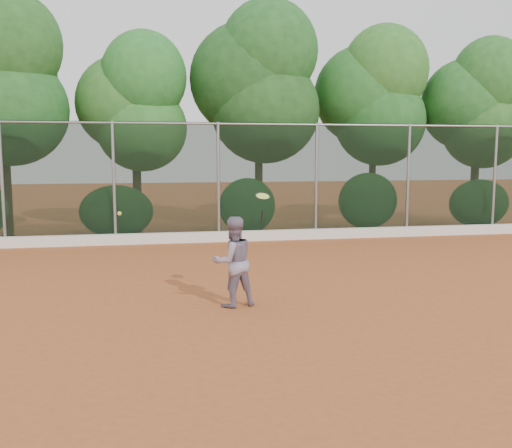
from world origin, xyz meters
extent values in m
plane|color=#A25026|center=(0.00, 0.00, 0.00)|extent=(80.00, 80.00, 0.00)
cube|color=silver|center=(0.00, 6.82, 0.15)|extent=(24.00, 0.20, 0.30)
imported|color=gray|center=(-0.64, -0.29, 0.78)|extent=(0.88, 0.76, 1.55)
cube|color=black|center=(0.00, 7.00, 1.75)|extent=(24.00, 0.01, 3.50)
cylinder|color=gray|center=(0.00, 7.00, 3.45)|extent=(24.00, 0.06, 0.06)
cylinder|color=gray|center=(-6.00, 7.00, 1.75)|extent=(0.09, 0.09, 3.50)
cylinder|color=gray|center=(-3.00, 7.00, 1.75)|extent=(0.09, 0.09, 3.50)
cylinder|color=gray|center=(0.00, 7.00, 1.75)|extent=(0.09, 0.09, 3.50)
cylinder|color=gray|center=(3.00, 7.00, 1.75)|extent=(0.09, 0.09, 3.50)
cylinder|color=gray|center=(6.00, 7.00, 1.75)|extent=(0.09, 0.09, 3.50)
cylinder|color=gray|center=(9.00, 7.00, 1.75)|extent=(0.09, 0.09, 3.50)
cylinder|color=#3E2618|center=(-6.30, 8.90, 1.45)|extent=(0.24, 0.24, 2.90)
ellipsoid|color=#2E6E2A|center=(-6.10, 8.80, 3.90)|extent=(3.50, 2.90, 3.40)
ellipsoid|color=#326C29|center=(-6.00, 8.70, 5.80)|extent=(3.10, 2.60, 3.20)
cylinder|color=#3E2618|center=(-2.40, 9.30, 1.20)|extent=(0.28, 0.28, 2.40)
ellipsoid|color=#266121|center=(-2.20, 9.20, 3.40)|extent=(2.90, 2.40, 2.80)
ellipsoid|color=#285B1F|center=(-2.70, 9.50, 4.20)|extent=(3.20, 2.70, 3.10)
ellipsoid|color=#206022|center=(-2.10, 9.00, 5.00)|extent=(2.70, 2.30, 2.90)
cylinder|color=#482D1B|center=(1.60, 9.00, 1.50)|extent=(0.26, 0.26, 3.00)
ellipsoid|color=#2C5F24|center=(1.80, 8.90, 4.00)|extent=(3.60, 3.00, 3.50)
ellipsoid|color=#285E23|center=(1.30, 9.20, 5.00)|extent=(3.90, 3.20, 3.80)
ellipsoid|color=#2D6F2A|center=(1.90, 8.80, 5.90)|extent=(3.20, 2.70, 3.30)
cylinder|color=#442C1A|center=(5.70, 9.20, 1.35)|extent=(0.24, 0.24, 2.70)
ellipsoid|color=#1C501B|center=(5.90, 9.10, 3.70)|extent=(3.20, 2.70, 3.10)
ellipsoid|color=#1D531C|center=(5.40, 9.40, 4.60)|extent=(3.50, 2.90, 3.40)
ellipsoid|color=#285D1F|center=(6.00, 9.00, 5.40)|extent=(3.00, 2.50, 3.10)
cylinder|color=#462A1B|center=(9.40, 8.80, 1.25)|extent=(0.28, 0.28, 2.50)
ellipsoid|color=#3A742C|center=(9.60, 8.70, 3.50)|extent=(3.00, 2.50, 2.90)
ellipsoid|color=#31752C|center=(9.10, 9.00, 4.30)|extent=(3.30, 2.80, 3.20)
ellipsoid|color=#34762D|center=(9.70, 8.60, 5.10)|extent=(2.80, 2.40, 3.00)
ellipsoid|color=#2B6225|center=(-3.00, 7.80, 0.85)|extent=(2.20, 1.16, 1.60)
ellipsoid|color=#2B702A|center=(1.00, 7.80, 0.95)|extent=(1.80, 1.04, 1.76)
ellipsoid|color=#2C6928|center=(5.00, 7.80, 1.05)|extent=(2.00, 1.10, 1.84)
ellipsoid|color=#2E6827|center=(9.00, 7.80, 0.90)|extent=(2.16, 1.12, 1.64)
cylinder|color=black|center=(-0.16, -0.40, 1.55)|extent=(0.04, 0.14, 0.25)
torus|color=black|center=(-0.16, -0.46, 1.90)|extent=(0.28, 0.27, 0.13)
cylinder|color=#BCE142|center=(-0.16, -0.46, 1.90)|extent=(0.24, 0.22, 0.09)
sphere|color=yellow|center=(-2.50, -0.43, 1.66)|extent=(0.07, 0.07, 0.07)
camera|label=1|loc=(-2.02, -9.74, 2.64)|focal=40.00mm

